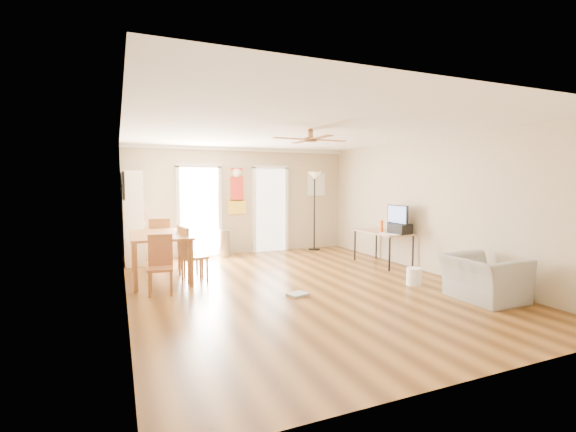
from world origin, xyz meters
name	(u,v)px	position (x,y,z in m)	size (l,w,h in m)	color
floor	(302,286)	(0.00, 0.00, 0.00)	(7.00, 7.00, 0.00)	brown
ceiling	(302,131)	(0.00, 0.00, 2.60)	(5.50, 7.00, 0.00)	silver
wall_back	(242,201)	(0.00, 3.50, 1.30)	(5.50, 0.04, 2.60)	beige
wall_front	(476,236)	(0.00, -3.50, 1.30)	(5.50, 0.04, 2.60)	beige
wall_left	(124,215)	(-2.75, 0.00, 1.30)	(0.04, 7.00, 2.60)	beige
wall_right	(430,206)	(2.75, 0.00, 1.30)	(0.04, 7.00, 2.60)	beige
crown_molding	(302,133)	(0.00, 0.00, 2.56)	(5.50, 7.00, 0.08)	white
kitchen_doorway	(199,212)	(-1.05, 3.48, 1.05)	(0.90, 0.10, 2.10)	white
bathroom_doorway	(270,210)	(0.75, 3.48, 1.05)	(0.80, 0.10, 2.10)	white
wall_decal	(237,191)	(-0.13, 3.48, 1.55)	(0.46, 0.03, 1.10)	red
ac_grille	(316,184)	(2.05, 3.47, 1.70)	(0.50, 0.04, 0.60)	white
framed_poster	(123,186)	(-2.73, 1.40, 1.70)	(0.04, 0.66, 0.48)	black
ceiling_fan	(311,140)	(0.00, -0.30, 2.43)	(1.24, 1.24, 0.20)	#593819
bookshelf	(133,218)	(-2.53, 3.14, 1.00)	(0.40, 0.90, 2.00)	white
dining_table	(160,256)	(-2.15, 1.49, 0.42)	(1.00, 1.67, 0.83)	#9F6733
dining_chair_right_a	(191,251)	(-1.60, 1.49, 0.48)	(0.39, 0.39, 0.96)	#A26234
dining_chair_right_b	(194,254)	(-1.60, 1.10, 0.48)	(0.40, 0.40, 0.97)	#A97636
dining_chair_near	(160,265)	(-2.24, 0.44, 0.46)	(0.38, 0.38, 0.92)	#AC6337
dining_chair_far	(159,242)	(-2.05, 2.63, 0.51)	(0.42, 0.42, 1.01)	olive
trash_can	(224,243)	(-0.53, 3.23, 0.32)	(0.29, 0.29, 0.63)	#B9B9BB
torchiere_lamp	(314,211)	(1.87, 3.20, 1.01)	(0.38, 0.38, 2.02)	black
computer_desk	(382,248)	(2.37, 0.98, 0.35)	(0.66, 1.32, 0.71)	#A38058
imac	(397,219)	(2.47, 0.63, 1.00)	(0.09, 0.63, 0.58)	black
keyboard	(390,234)	(2.20, 0.52, 0.72)	(0.14, 0.42, 0.02)	silver
printer	(400,229)	(2.45, 0.51, 0.81)	(0.33, 0.39, 0.20)	black
orange_bottle	(381,226)	(2.30, 0.93, 0.83)	(0.08, 0.08, 0.25)	orange
wastebasket_a	(414,276)	(1.81, -0.68, 0.15)	(0.26, 0.26, 0.30)	white
floor_cloth	(298,295)	(-0.31, -0.49, 0.02)	(0.30, 0.23, 0.04)	gray
armchair	(484,278)	(2.15, -1.78, 0.33)	(1.02, 0.89, 0.66)	gray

